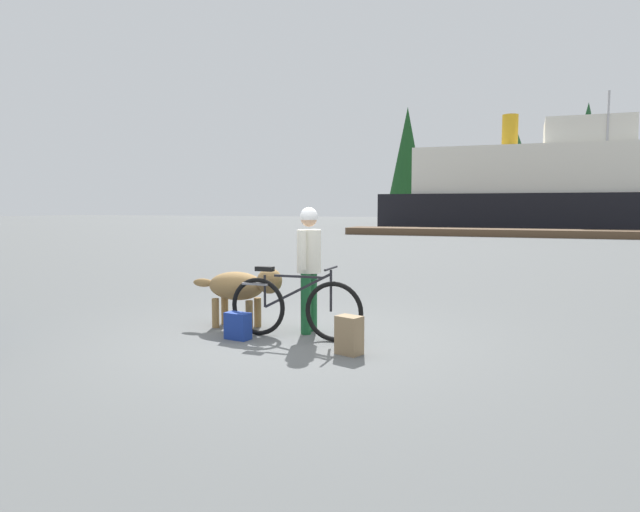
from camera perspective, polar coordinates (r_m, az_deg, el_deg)
ground_plane at (r=7.20m, az=-3.46°, el=-8.48°), size 160.00×160.00×0.00m
bicycle at (r=7.20m, az=-2.64°, el=-5.18°), size 1.81×0.44×0.93m
person_cyclist at (r=7.46m, az=-1.13°, el=-0.20°), size 0.32×0.53×1.67m
dog at (r=7.87m, az=-7.90°, el=-3.12°), size 1.37×0.46×0.85m
backpack at (r=6.48m, az=2.97°, el=-8.01°), size 0.33×0.28×0.44m
handbag_pannier at (r=7.27m, az=-8.32°, el=-7.02°), size 0.35×0.23×0.34m
dock_pier at (r=33.39m, az=17.70°, el=2.29°), size 17.49×2.51×0.40m
ferry_boat at (r=42.67m, az=22.34°, el=6.20°), size 22.60×7.87×8.13m
sailboat_moored at (r=40.51m, az=26.77°, el=2.85°), size 8.40×2.35×8.94m
pine_tree_far_left at (r=58.37m, az=8.82°, el=10.08°), size 3.72×3.72×11.60m
pine_tree_center at (r=57.89m, az=18.98°, el=9.62°), size 4.39×4.39×9.64m
pine_tree_mid_back at (r=62.03m, az=25.42°, el=9.78°), size 4.11×4.11×11.79m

